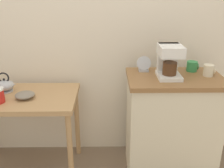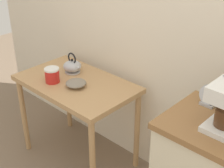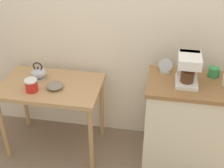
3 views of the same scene
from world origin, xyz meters
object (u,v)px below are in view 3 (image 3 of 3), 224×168
bowl_stoneware (55,86)px  teakettle (39,73)px  coffee_maker (188,68)px  mug_tall_green (214,72)px  table_clock (165,67)px  canister_enamel (31,85)px

bowl_stoneware → teakettle: bearing=144.7°
bowl_stoneware → coffee_maker: coffee_maker is taller
mug_tall_green → table_clock: table_clock is taller
teakettle → coffee_maker: size_ratio=0.70×
coffee_maker → table_clock: (-0.18, 0.14, -0.08)m
teakettle → bowl_stoneware: bearing=-35.3°
bowl_stoneware → coffee_maker: 1.18m
bowl_stoneware → mug_tall_green: mug_tall_green is taller
bowl_stoneware → canister_enamel: canister_enamel is taller
table_clock → teakettle: bearing=-178.3°
canister_enamel → mug_tall_green: mug_tall_green is taller
table_clock → mug_tall_green: bearing=0.1°
teakettle → mug_tall_green: mug_tall_green is taller
bowl_stoneware → table_clock: 1.00m
canister_enamel → coffee_maker: (1.34, 0.12, 0.25)m
teakettle → coffee_maker: bearing=-4.3°
canister_enamel → table_clock: (1.16, 0.25, 0.16)m
coffee_maker → table_clock: size_ratio=1.99×
teakettle → canister_enamel: teakettle is taller
bowl_stoneware → teakettle: size_ratio=0.86×
canister_enamel → mug_tall_green: bearing=9.2°
coffee_maker → mug_tall_green: size_ratio=2.73×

